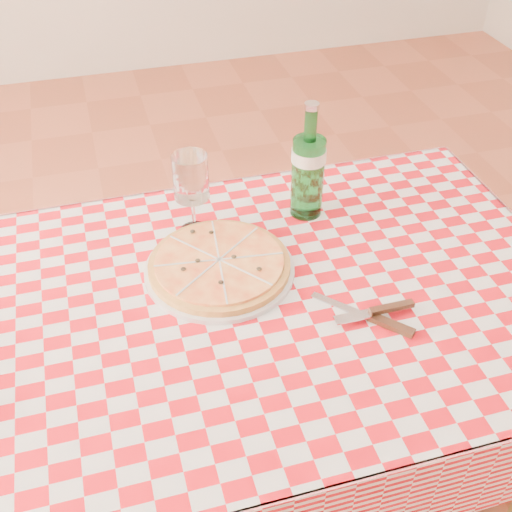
# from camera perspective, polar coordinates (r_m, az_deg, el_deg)

# --- Properties ---
(dining_table) EXTENTS (1.20, 0.80, 0.75)m
(dining_table) POSITION_cam_1_polar(r_m,az_deg,el_deg) (1.42, 1.45, -6.30)
(dining_table) COLOR brown
(dining_table) RESTS_ON ground
(tablecloth) EXTENTS (1.30, 0.90, 0.01)m
(tablecloth) POSITION_cam_1_polar(r_m,az_deg,el_deg) (1.35, 1.51, -3.51)
(tablecloth) COLOR #A90A13
(tablecloth) RESTS_ON dining_table
(pizza_plate) EXTENTS (0.36, 0.36, 0.04)m
(pizza_plate) POSITION_cam_1_polar(r_m,az_deg,el_deg) (1.39, -3.28, -0.73)
(pizza_plate) COLOR #B7843D
(pizza_plate) RESTS_ON tablecloth
(water_bottle) EXTENTS (0.09, 0.09, 0.29)m
(water_bottle) POSITION_cam_1_polar(r_m,az_deg,el_deg) (1.50, 4.69, 8.43)
(water_bottle) COLOR #1B6D28
(water_bottle) RESTS_ON tablecloth
(wine_glass) EXTENTS (0.10, 0.10, 0.21)m
(wine_glass) POSITION_cam_1_polar(r_m,az_deg,el_deg) (1.46, -5.70, 5.37)
(wine_glass) COLOR white
(wine_glass) RESTS_ON tablecloth
(cutlery) EXTENTS (0.29, 0.27, 0.03)m
(cutlery) POSITION_cam_1_polar(r_m,az_deg,el_deg) (1.31, 10.08, -5.09)
(cutlery) COLOR silver
(cutlery) RESTS_ON tablecloth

